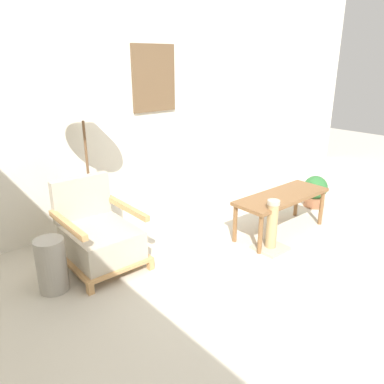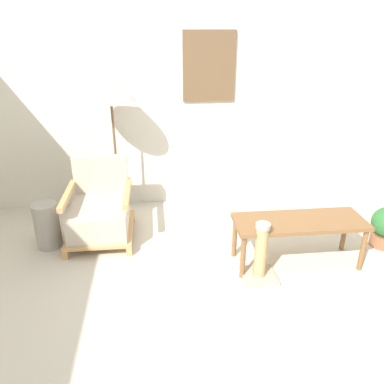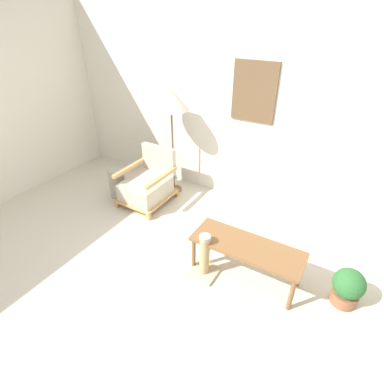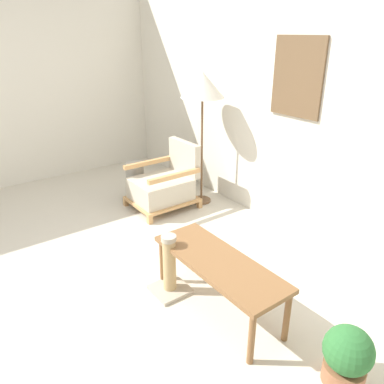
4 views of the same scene
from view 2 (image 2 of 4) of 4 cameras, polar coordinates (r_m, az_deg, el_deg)
name	(u,v)px [view 2 (image 2 of 4)]	position (r m, az deg, el deg)	size (l,w,h in m)	color
ground_plane	(229,315)	(2.89, 5.70, -18.10)	(14.00, 14.00, 0.00)	beige
wall_back	(197,86)	(4.21, 0.83, 15.92)	(8.00, 0.09, 2.70)	silver
armchair	(100,212)	(3.77, -13.84, -2.97)	(0.62, 0.73, 0.75)	tan
floor_lamp	(110,91)	(3.85, -12.37, 14.85)	(0.49, 0.49, 1.54)	brown
coffee_table	(299,225)	(3.34, 16.02, -4.89)	(1.12, 0.41, 0.43)	brown
vase	(47,225)	(3.78, -21.21, -4.78)	(0.23, 0.23, 0.44)	#9E998E
scratching_post	(260,258)	(3.17, 10.37, -9.79)	(0.28, 0.28, 0.51)	#B2A893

